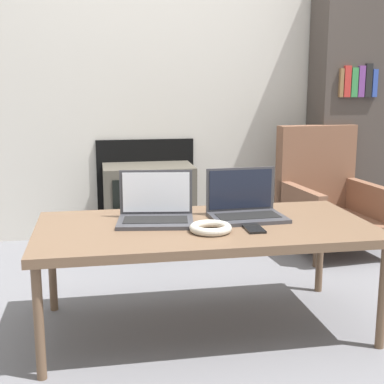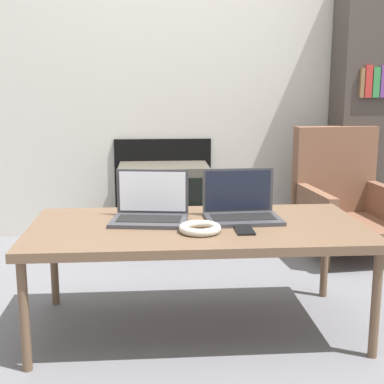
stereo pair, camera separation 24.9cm
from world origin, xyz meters
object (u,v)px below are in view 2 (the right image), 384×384
at_px(laptop_left, 150,210).
at_px(laptop_right, 241,208).
at_px(phone, 244,230).
at_px(armchair, 343,198).
at_px(tv, 164,204).
at_px(headphones, 199,228).

xyz_separation_m(laptop_left, laptop_right, (0.39, 0.00, 0.00)).
bearing_deg(laptop_left, phone, -20.11).
xyz_separation_m(laptop_right, armchair, (0.79, 0.92, -0.16)).
height_order(laptop_right, armchair, armchair).
relative_size(laptop_left, tv, 0.60).
relative_size(tv, armchair, 0.75).
xyz_separation_m(phone, armchair, (0.81, 1.12, -0.12)).
relative_size(laptop_right, tv, 0.57).
bearing_deg(tv, laptop_right, -75.52).
relative_size(phone, tv, 0.24).
bearing_deg(laptop_right, armchair, 46.43).
distance_m(laptop_left, tv, 1.22).
xyz_separation_m(laptop_right, phone, (-0.02, -0.20, -0.04)).
height_order(laptop_left, phone, laptop_left).
relative_size(headphones, phone, 1.24).
distance_m(tv, armchair, 1.14).
xyz_separation_m(tv, armchair, (1.10, -0.27, 0.08)).
xyz_separation_m(laptop_left, armchair, (1.19, 0.92, -0.16)).
bearing_deg(tv, headphones, -85.57).
height_order(headphones, tv, tv).
bearing_deg(headphones, laptop_right, 45.39).
bearing_deg(armchair, phone, -131.68).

